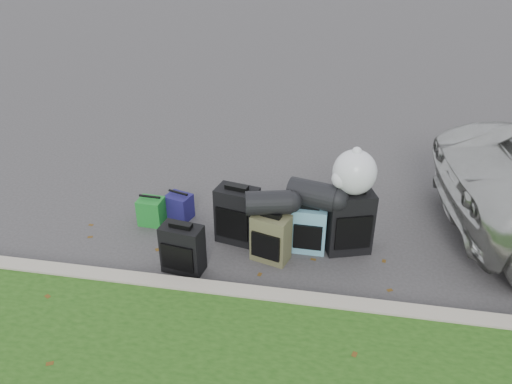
% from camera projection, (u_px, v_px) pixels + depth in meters
% --- Properties ---
extents(ground, '(120.00, 120.00, 0.00)m').
position_uv_depth(ground, '(262.00, 243.00, 5.69)').
color(ground, '#383535').
rests_on(ground, ground).
extents(curb, '(120.00, 0.18, 0.15)m').
position_uv_depth(curb, '(244.00, 296.00, 4.79)').
color(curb, '#9E937F').
rests_on(curb, ground).
extents(suitcase_small_black, '(0.46, 0.29, 0.53)m').
position_uv_depth(suitcase_small_black, '(183.00, 249.00, 5.14)').
color(suitcase_small_black, black).
rests_on(suitcase_small_black, ground).
extents(suitcase_large_black_left, '(0.51, 0.37, 0.66)m').
position_uv_depth(suitcase_large_black_left, '(237.00, 215.00, 5.59)').
color(suitcase_large_black_left, black).
rests_on(suitcase_large_black_left, ground).
extents(suitcase_olive, '(0.44, 0.34, 0.54)m').
position_uv_depth(suitcase_olive, '(271.00, 238.00, 5.31)').
color(suitcase_olive, '#434329').
rests_on(suitcase_olive, ground).
extents(suitcase_teal, '(0.38, 0.23, 0.54)m').
position_uv_depth(suitcase_teal, '(309.00, 229.00, 5.45)').
color(suitcase_teal, teal).
rests_on(suitcase_teal, ground).
extents(suitcase_large_black_right, '(0.55, 0.42, 0.72)m').
position_uv_depth(suitcase_large_black_right, '(349.00, 222.00, 5.41)').
color(suitcase_large_black_right, black).
rests_on(suitcase_large_black_right, ground).
extents(tote_green, '(0.30, 0.25, 0.33)m').
position_uv_depth(tote_green, '(151.00, 211.00, 5.98)').
color(tote_green, '#1B7A26').
rests_on(tote_green, ground).
extents(tote_navy, '(0.35, 0.30, 0.31)m').
position_uv_depth(tote_navy, '(179.00, 206.00, 6.09)').
color(tote_navy, '#1B1855').
rests_on(tote_navy, ground).
extents(duffel_left, '(0.52, 0.36, 0.25)m').
position_uv_depth(duffel_left, '(268.00, 203.00, 5.17)').
color(duffel_left, black).
rests_on(duffel_left, suitcase_olive).
extents(duffel_right, '(0.57, 0.41, 0.29)m').
position_uv_depth(duffel_right, '(313.00, 194.00, 5.29)').
color(duffel_right, black).
rests_on(duffel_right, suitcase_teal).
extents(trash_bag, '(0.46, 0.46, 0.46)m').
position_uv_depth(trash_bag, '(355.00, 172.00, 5.15)').
color(trash_bag, silver).
rests_on(trash_bag, suitcase_large_black_right).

